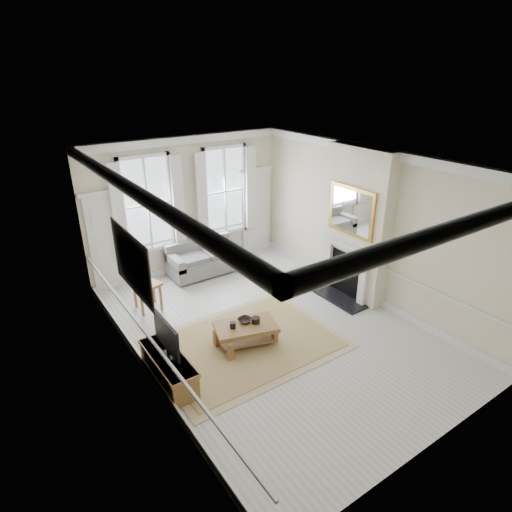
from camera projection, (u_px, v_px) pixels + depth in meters
floor at (272, 329)px, 8.67m from camera, size 7.20×7.20×0.00m
ceiling at (274, 161)px, 7.29m from camera, size 7.20×7.20×0.00m
back_wall at (188, 205)px, 10.70m from camera, size 5.20×0.00×5.20m
left_wall at (138, 290)px, 6.64m from camera, size 0.00×7.20×7.20m
right_wall at (369, 226)px, 9.32m from camera, size 0.00×7.20×7.20m
window_left at (148, 205)px, 10.04m from camera, size 1.26×0.20×2.20m
window_right at (225, 191)px, 11.12m from camera, size 1.26×0.20×2.20m
door_left at (109, 243)px, 9.84m from camera, size 0.90×0.08×2.30m
door_right at (256, 212)px, 11.94m from camera, size 0.90×0.08×2.30m
painting at (131, 263)px, 6.75m from camera, size 0.05×1.66×1.06m
chimney_breast at (356, 225)px, 9.38m from camera, size 0.35×1.70×3.38m
hearth at (336, 297)px, 9.84m from camera, size 0.55×1.50×0.05m
fireplace at (345, 267)px, 9.66m from camera, size 0.21×1.45×1.33m
mirror at (351, 211)px, 9.12m from camera, size 0.06×1.26×1.06m
sofa at (203, 260)px, 10.92m from camera, size 1.79×0.87×0.85m
side_table at (147, 288)px, 9.21m from camera, size 0.63×0.63×0.62m
rug at (246, 343)px, 8.21m from camera, size 3.50×2.60×0.02m
coffee_table at (246, 328)px, 8.07m from camera, size 1.30×0.97×0.43m
ceramic_pot_a at (233, 325)px, 7.93m from camera, size 0.12×0.12×0.12m
ceramic_pot_b at (256, 320)px, 8.08m from camera, size 0.16×0.16×0.11m
bowl at (245, 320)px, 8.13m from camera, size 0.32×0.32×0.06m
tv_stand at (169, 368)px, 7.16m from camera, size 0.45×1.40×0.50m
tv at (167, 336)px, 6.91m from camera, size 0.08×0.90×0.68m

